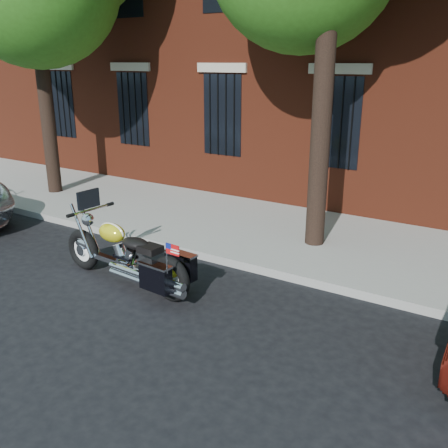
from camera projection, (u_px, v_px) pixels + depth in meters
The scene contains 4 objects.
ground at pixel (209, 301), 7.67m from camera, with size 120.00×120.00×0.00m, color black.
curb at pixel (253, 267), 8.75m from camera, with size 40.00×0.16×0.15m, color gray.
sidewalk at pixel (298, 236), 10.25m from camera, with size 40.00×3.60×0.15m, color gray.
motorcycle at pixel (129, 258), 8.02m from camera, with size 2.89×0.94×1.47m.
Camera 1 is at (3.91, -5.70, 3.53)m, focal length 40.00 mm.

